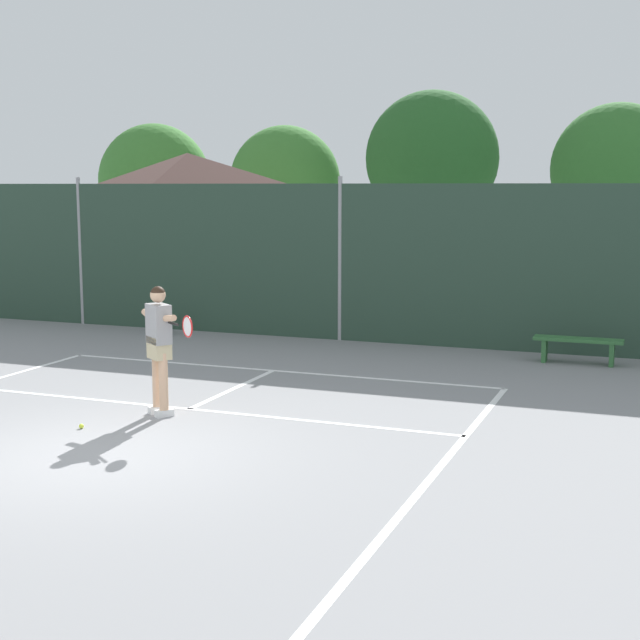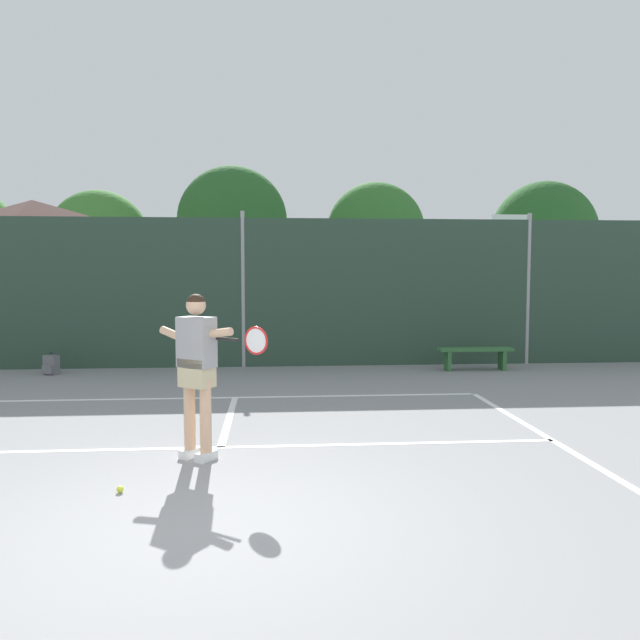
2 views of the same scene
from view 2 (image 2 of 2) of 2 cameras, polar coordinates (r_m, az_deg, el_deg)
The scene contains 10 objects.
ground_plane at distance 5.39m, azimuth -11.18°, elevation -18.51°, with size 120.00×120.00×0.00m, color gray.
court_markings at distance 5.99m, azimuth -10.44°, elevation -16.10°, with size 8.30×11.10×0.01m.
chainlink_fence at distance 13.96m, azimuth -7.02°, elevation 2.48°, with size 26.09×0.09×3.45m.
basketball_hoop at distance 16.56m, azimuth 16.75°, elevation 4.89°, with size 0.90×0.67×3.55m.
clubhouse_building at distance 19.58m, azimuth -24.58°, elevation 4.09°, with size 7.41×4.57×4.14m.
treeline_backdrop at distance 25.17m, azimuth -5.78°, elevation 7.90°, with size 27.30×3.89×6.29m.
tennis_player at distance 7.08m, azimuth -11.07°, elevation -3.68°, with size 1.25×0.81×1.85m.
tennis_ball at distance 6.44m, azimuth -17.75°, elevation -14.48°, with size 0.07×0.07×0.07m, color #CCE033.
backpack_grey at distance 14.03m, azimuth -23.31°, elevation -3.81°, with size 0.33×0.32×0.46m.
courtside_bench at distance 13.86m, azimuth 13.95°, elevation -2.98°, with size 1.60×0.36×0.48m.
Camera 2 is at (0.60, -4.94, 2.08)m, focal length 35.13 mm.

